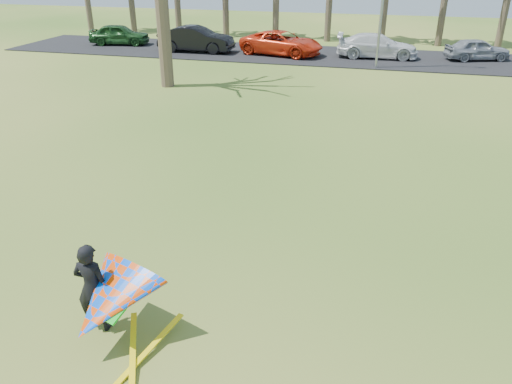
% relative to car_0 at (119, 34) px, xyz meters
% --- Properties ---
extents(ground, '(100.00, 100.00, 0.00)m').
position_rel_car_0_xyz_m(ground, '(16.22, -25.32, -0.78)').
color(ground, '#1E5512').
rests_on(ground, ground).
extents(parking_strip, '(46.00, 7.00, 0.06)m').
position_rel_car_0_xyz_m(parking_strip, '(16.22, -0.32, -0.75)').
color(parking_strip, black).
rests_on(parking_strip, ground).
extents(car_0, '(4.43, 2.39, 1.43)m').
position_rel_car_0_xyz_m(car_0, '(0.00, 0.00, 0.00)').
color(car_0, '#1B451C').
rests_on(car_0, parking_strip).
extents(car_1, '(4.99, 1.78, 1.64)m').
position_rel_car_0_xyz_m(car_1, '(6.35, -1.25, 0.10)').
color(car_1, black).
rests_on(car_1, parking_strip).
extents(car_2, '(5.77, 3.63, 1.49)m').
position_rel_car_0_xyz_m(car_2, '(12.08, -0.86, 0.03)').
color(car_2, red).
rests_on(car_2, parking_strip).
extents(car_3, '(5.13, 2.33, 1.46)m').
position_rel_car_0_xyz_m(car_3, '(18.12, -0.32, 0.01)').
color(car_3, silver).
rests_on(car_3, parking_strip).
extents(car_4, '(4.14, 2.68, 1.31)m').
position_rel_car_0_xyz_m(car_4, '(24.12, 0.44, -0.06)').
color(car_4, gray).
rests_on(car_4, parking_strip).
extents(kite_flyer, '(2.13, 2.39, 2.02)m').
position_rel_car_0_xyz_m(kite_flyer, '(14.70, -27.51, 0.07)').
color(kite_flyer, black).
rests_on(kite_flyer, ground).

